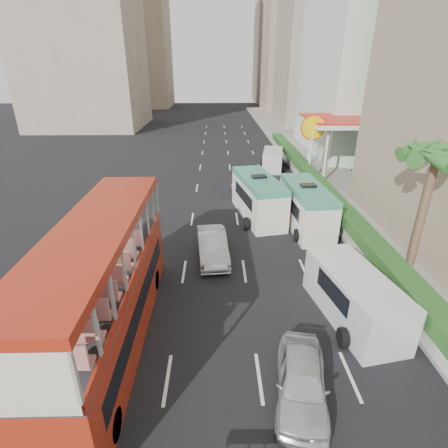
{
  "coord_description": "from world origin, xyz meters",
  "views": [
    {
      "loc": [
        -1.82,
        -10.86,
        9.91
      ],
      "look_at": [
        -1.5,
        4.0,
        3.2
      ],
      "focal_mm": 28.0,
      "sensor_mm": 36.0,
      "label": 1
    }
  ],
  "objects_px": {
    "car_silver_lane_b": "(300,396)",
    "minibus_far": "(306,207)",
    "double_decker_bus": "(104,286)",
    "shell_station": "(338,147)",
    "panel_van_near": "(354,296)",
    "van_asset": "(255,200)",
    "panel_van_far": "(273,160)",
    "minibus_near": "(258,197)",
    "palm_tree": "(421,219)",
    "car_silver_lane_a": "(213,257)"
  },
  "relations": [
    {
      "from": "car_silver_lane_b",
      "to": "minibus_far",
      "type": "relative_size",
      "value": 0.63
    },
    {
      "from": "double_decker_bus",
      "to": "shell_station",
      "type": "distance_m",
      "value": 28.02
    },
    {
      "from": "minibus_far",
      "to": "panel_van_near",
      "type": "relative_size",
      "value": 1.21
    },
    {
      "from": "van_asset",
      "to": "minibus_far",
      "type": "xyz_separation_m",
      "value": [
        2.81,
        -5.15,
        1.42
      ]
    },
    {
      "from": "car_silver_lane_b",
      "to": "panel_van_far",
      "type": "xyz_separation_m",
      "value": [
        3.24,
        28.15,
        0.96
      ]
    },
    {
      "from": "double_decker_bus",
      "to": "minibus_near",
      "type": "bearing_deg",
      "value": 60.28
    },
    {
      "from": "van_asset",
      "to": "panel_van_near",
      "type": "relative_size",
      "value": 0.92
    },
    {
      "from": "car_silver_lane_b",
      "to": "palm_tree",
      "type": "relative_size",
      "value": 0.63
    },
    {
      "from": "van_asset",
      "to": "panel_van_far",
      "type": "height_order",
      "value": "panel_van_far"
    },
    {
      "from": "car_silver_lane_a",
      "to": "van_asset",
      "type": "xyz_separation_m",
      "value": [
        3.37,
        9.22,
        0.0
      ]
    },
    {
      "from": "double_decker_bus",
      "to": "panel_van_far",
      "type": "relative_size",
      "value": 2.28
    },
    {
      "from": "car_silver_lane_a",
      "to": "van_asset",
      "type": "height_order",
      "value": "car_silver_lane_a"
    },
    {
      "from": "car_silver_lane_a",
      "to": "minibus_near",
      "type": "height_order",
      "value": "minibus_near"
    },
    {
      "from": "minibus_near",
      "to": "panel_van_far",
      "type": "xyz_separation_m",
      "value": [
        2.99,
        12.94,
        -0.48
      ]
    },
    {
      "from": "panel_van_far",
      "to": "minibus_far",
      "type": "bearing_deg",
      "value": -79.97
    },
    {
      "from": "double_decker_bus",
      "to": "panel_van_near",
      "type": "height_order",
      "value": "double_decker_bus"
    },
    {
      "from": "minibus_far",
      "to": "double_decker_bus",
      "type": "bearing_deg",
      "value": -137.12
    },
    {
      "from": "minibus_near",
      "to": "panel_van_near",
      "type": "bearing_deg",
      "value": -86.98
    },
    {
      "from": "panel_van_far",
      "to": "panel_van_near",
      "type": "bearing_deg",
      "value": -80.3
    },
    {
      "from": "palm_tree",
      "to": "shell_station",
      "type": "distance_m",
      "value": 19.14
    },
    {
      "from": "van_asset",
      "to": "minibus_far",
      "type": "height_order",
      "value": "minibus_far"
    },
    {
      "from": "car_silver_lane_b",
      "to": "palm_tree",
      "type": "height_order",
      "value": "palm_tree"
    },
    {
      "from": "palm_tree",
      "to": "double_decker_bus",
      "type": "bearing_deg",
      "value": -163.84
    },
    {
      "from": "car_silver_lane_b",
      "to": "panel_van_near",
      "type": "distance_m",
      "value": 5.12
    },
    {
      "from": "car_silver_lane_b",
      "to": "car_silver_lane_a",
      "type": "bearing_deg",
      "value": 118.43
    },
    {
      "from": "minibus_far",
      "to": "panel_van_far",
      "type": "distance_m",
      "value": 14.81
    },
    {
      "from": "double_decker_bus",
      "to": "panel_van_near",
      "type": "bearing_deg",
      "value": 6.76
    },
    {
      "from": "double_decker_bus",
      "to": "minibus_far",
      "type": "xyz_separation_m",
      "value": [
        10.08,
        10.57,
        -1.11
      ]
    },
    {
      "from": "car_silver_lane_a",
      "to": "panel_van_far",
      "type": "height_order",
      "value": "panel_van_far"
    },
    {
      "from": "double_decker_bus",
      "to": "shell_station",
      "type": "bearing_deg",
      "value": 55.18
    },
    {
      "from": "panel_van_near",
      "to": "car_silver_lane_a",
      "type": "bearing_deg",
      "value": 127.9
    },
    {
      "from": "car_silver_lane_b",
      "to": "shell_station",
      "type": "height_order",
      "value": "shell_station"
    },
    {
      "from": "car_silver_lane_b",
      "to": "panel_van_near",
      "type": "height_order",
      "value": "panel_van_near"
    },
    {
      "from": "minibus_near",
      "to": "palm_tree",
      "type": "distance_m",
      "value": 10.95
    },
    {
      "from": "shell_station",
      "to": "van_asset",
      "type": "bearing_deg",
      "value": -140.15
    },
    {
      "from": "car_silver_lane_b",
      "to": "minibus_near",
      "type": "bearing_deg",
      "value": 99.86
    },
    {
      "from": "double_decker_bus",
      "to": "minibus_far",
      "type": "relative_size",
      "value": 1.72
    },
    {
      "from": "shell_station",
      "to": "car_silver_lane_b",
      "type": "bearing_deg",
      "value": -109.54
    },
    {
      "from": "car_silver_lane_a",
      "to": "shell_station",
      "type": "xyz_separation_m",
      "value": [
        12.1,
        16.5,
        2.75
      ]
    },
    {
      "from": "car_silver_lane_a",
      "to": "car_silver_lane_b",
      "type": "distance_m",
      "value": 9.72
    },
    {
      "from": "car_silver_lane_b",
      "to": "minibus_far",
      "type": "xyz_separation_m",
      "value": [
        3.23,
        13.34,
        1.42
      ]
    },
    {
      "from": "minibus_near",
      "to": "shell_station",
      "type": "xyz_separation_m",
      "value": [
        8.9,
        10.57,
        1.3
      ]
    },
    {
      "from": "car_silver_lane_b",
      "to": "shell_station",
      "type": "relative_size",
      "value": 0.5
    },
    {
      "from": "car_silver_lane_a",
      "to": "panel_van_near",
      "type": "height_order",
      "value": "panel_van_near"
    },
    {
      "from": "car_silver_lane_a",
      "to": "panel_van_near",
      "type": "distance_m",
      "value": 8.11
    },
    {
      "from": "van_asset",
      "to": "minibus_near",
      "type": "height_order",
      "value": "minibus_near"
    },
    {
      "from": "van_asset",
      "to": "shell_station",
      "type": "relative_size",
      "value": 0.61
    },
    {
      "from": "car_silver_lane_a",
      "to": "palm_tree",
      "type": "distance_m",
      "value": 10.75
    },
    {
      "from": "car_silver_lane_b",
      "to": "panel_van_far",
      "type": "distance_m",
      "value": 28.35
    },
    {
      "from": "minibus_far",
      "to": "car_silver_lane_a",
      "type": "bearing_deg",
      "value": -150.07
    }
  ]
}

